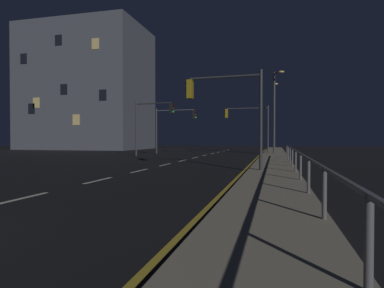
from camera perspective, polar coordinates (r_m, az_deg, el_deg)
name	(u,v)px	position (r m, az deg, el deg)	size (l,w,h in m)	color
ground_plane	(168,164)	(21.16, -4.25, -3.52)	(112.00, 112.00, 0.00)	black
sidewalk_right	(273,165)	(20.05, 13.96, -3.59)	(2.34, 77.00, 0.14)	gray
lane_markings_center	(183,161)	(24.49, -1.63, -2.90)	(0.14, 50.00, 0.01)	silver
lane_edge_line	(254,160)	(25.09, 10.79, -2.82)	(0.14, 53.00, 0.01)	gold
traffic_light_overhead_east	(248,119)	(35.70, 9.70, 4.26)	(4.73, 0.36, 5.02)	#38383D
traffic_light_mid_left	(174,121)	(35.48, -3.10, 4.01)	(4.67, 0.50, 4.96)	#38383D
traffic_light_far_right	(225,100)	(16.39, 5.79, 7.57)	(3.90, 0.47, 4.81)	#2D3033
traffic_light_far_left	(152,117)	(30.64, -6.90, 4.67)	(3.93, 0.53, 5.16)	#38383D
street_lamp_far_end	(275,105)	(34.19, 14.29, 6.53)	(1.05, 1.39, 8.25)	#38383D
street_lamp_median	(275,109)	(38.02, 14.19, 5.97)	(0.56, 2.27, 8.13)	#4C4C51
barrier_fence	(298,157)	(14.07, 17.95, -2.21)	(0.09, 27.15, 0.98)	#59595E
building_distant	(88,89)	(55.44, -17.71, 9.06)	(18.29, 12.32, 19.03)	#4C515B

